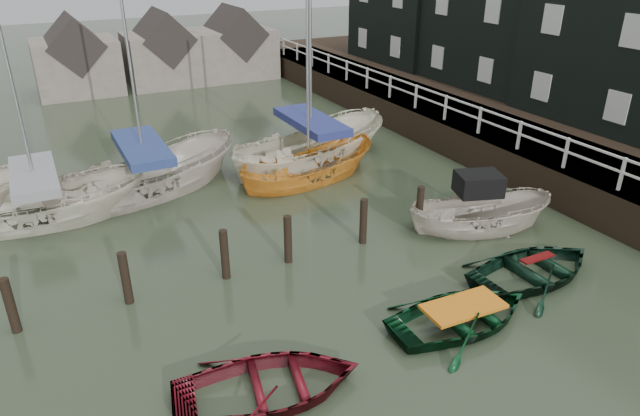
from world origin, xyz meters
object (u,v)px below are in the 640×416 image
rowboat_dkgreen (534,277)px  rowboat_red (270,395)px  sailboat_c (309,178)px  sailboat_b (148,190)px  rowboat_green (461,324)px  motorboat (477,227)px  sailboat_a (43,218)px  sailboat_d (311,161)px

rowboat_dkgreen → rowboat_red: bearing=94.4°
sailboat_c → sailboat_b: bearing=65.6°
rowboat_green → motorboat: motorboat is taller
rowboat_red → sailboat_a: 11.01m
rowboat_dkgreen → sailboat_a: sailboat_a is taller
rowboat_red → rowboat_dkgreen: size_ratio=0.96×
rowboat_green → sailboat_b: bearing=25.5°
rowboat_green → rowboat_dkgreen: 3.12m
rowboat_dkgreen → sailboat_c: (-2.27, 8.92, 0.01)m
sailboat_d → rowboat_green: bearing=158.2°
rowboat_dkgreen → sailboat_c: size_ratio=0.40×
rowboat_red → rowboat_green: rowboat_red is taller
rowboat_green → sailboat_a: bearing=40.5°
rowboat_dkgreen → sailboat_c: bearing=13.0°
sailboat_c → rowboat_red: bearing=140.5°
rowboat_dkgreen → sailboat_b: sailboat_b is taller
sailboat_b → sailboat_d: sailboat_d is taller
rowboat_dkgreen → sailboat_c: sailboat_c is taller
motorboat → rowboat_green: bearing=153.4°
rowboat_dkgreen → sailboat_a: size_ratio=0.34×
rowboat_red → sailboat_b: sailboat_b is taller
motorboat → sailboat_c: size_ratio=0.49×
rowboat_red → rowboat_green: 4.83m
rowboat_green → sailboat_c: 9.67m
sailboat_d → rowboat_red: bearing=136.5°
sailboat_c → sailboat_d: 1.73m
rowboat_red → sailboat_b: size_ratio=0.32×
rowboat_green → motorboat: 5.03m
rowboat_red → sailboat_d: bearing=-18.8°
sailboat_b → sailboat_d: 6.47m
sailboat_b → sailboat_d: size_ratio=0.93×
rowboat_red → sailboat_d: sailboat_d is taller
rowboat_dkgreen → sailboat_d: sailboat_d is taller
rowboat_green → sailboat_b: (-4.84, 11.13, 0.06)m
sailboat_a → sailboat_d: bearing=-79.0°
sailboat_b → sailboat_c: (5.61, -1.50, -0.05)m
sailboat_a → sailboat_d: (9.91, 0.74, -0.00)m
rowboat_dkgreen → sailboat_d: bearing=6.5°
motorboat → rowboat_dkgreen: bearing=-172.1°
rowboat_green → rowboat_dkgreen: rowboat_dkgreen is taller
rowboat_green → sailboat_d: bearing=-6.3°
sailboat_c → rowboat_dkgreen: bearing=-175.1°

